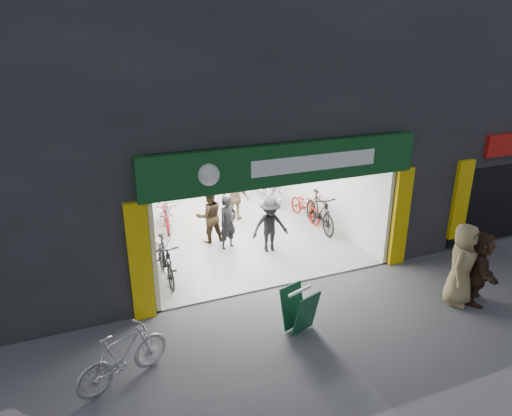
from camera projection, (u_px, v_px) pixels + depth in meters
ground at (282, 286)px, 10.91m from camera, size 60.00×60.00×0.00m
building at (243, 81)px, 14.02m from camera, size 17.00×10.27×8.00m
bike_left_front at (159, 250)px, 11.70m from camera, size 0.77×1.80×0.92m
bike_left_midfront at (165, 260)px, 10.99m from camera, size 0.51×1.81×1.09m
bike_left_midback at (167, 214)px, 14.07m from camera, size 0.83×1.77×0.89m
bike_left_back at (167, 212)px, 13.95m from camera, size 0.69×1.87×1.10m
bike_right_front at (320, 212)px, 13.87m from camera, size 0.73×2.02×1.19m
bike_right_mid at (306, 206)px, 14.71m from camera, size 0.70×1.77×0.92m
bike_right_back at (270, 189)px, 15.94m from camera, size 0.86×2.01×1.17m
parked_bike at (123, 356)px, 7.73m from camera, size 1.79×1.13×1.04m
customer_a at (228, 223)px, 12.56m from camera, size 0.66×0.55×1.55m
customer_b at (209, 216)px, 12.95m from camera, size 0.80×0.62×1.63m
customer_c at (270, 226)px, 12.34m from camera, size 1.04×0.65×1.56m
customer_d at (236, 198)px, 14.54m from camera, size 0.92×0.86×1.52m
pedestrian_near at (462, 264)px, 9.92m from camera, size 1.10×0.98×1.89m
pedestrian_far at (479, 268)px, 9.99m from camera, size 1.36×1.53×1.69m
sandwich_board at (299, 309)px, 9.12m from camera, size 0.74×0.75×0.90m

